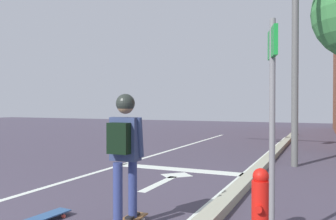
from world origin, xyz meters
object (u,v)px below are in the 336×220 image
object	(u,v)px
skater	(125,142)
fire_hydrant	(261,203)
spare_skateboard	(40,218)
street_sign_post	(272,99)

from	to	relation	value
skater	fire_hydrant	size ratio (longest dim) A/B	1.98
spare_skateboard	street_sign_post	xyz separation A→B (m)	(2.74, 0.41, 1.47)
spare_skateboard	fire_hydrant	world-z (taller)	fire_hydrant
fire_hydrant	street_sign_post	bearing A→B (deg)	-59.01
spare_skateboard	fire_hydrant	bearing A→B (deg)	14.44
spare_skateboard	street_sign_post	distance (m)	3.14
fire_hydrant	skater	bearing A→B (deg)	-165.86
skater	fire_hydrant	xyz separation A→B (m)	(1.53, 0.39, -0.65)
skater	fire_hydrant	world-z (taller)	skater
skater	street_sign_post	xyz separation A→B (m)	(1.68, 0.13, 0.51)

